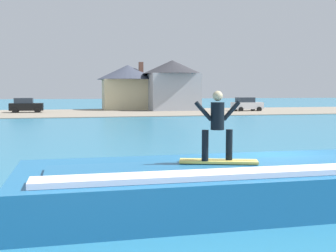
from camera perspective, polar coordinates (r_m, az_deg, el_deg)
ground_plane at (r=12.72m, az=13.65°, el=-8.07°), size 260.00×260.00×0.00m
wave_crest at (r=10.61m, az=7.30°, el=-7.73°), size 9.83×4.01×1.08m
surfboard at (r=10.27m, az=6.75°, el=-4.71°), size 1.90×1.00×0.06m
surfer at (r=10.10m, az=6.63°, el=0.54°), size 1.14×0.32×1.65m
shoreline_bank at (r=53.54m, az=-6.89°, el=1.82°), size 120.00×18.14×0.08m
car_near_shore at (r=55.20m, az=-18.47°, el=2.63°), size 3.98×2.16×1.86m
car_far_shore at (r=57.38m, az=10.47°, el=2.87°), size 3.93×2.21×1.86m
house_gabled_white at (r=58.91m, az=0.58°, el=5.79°), size 8.17×8.17×6.91m
house_small_cottage at (r=61.08m, az=-5.38°, el=5.62°), size 8.68×8.68×6.75m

